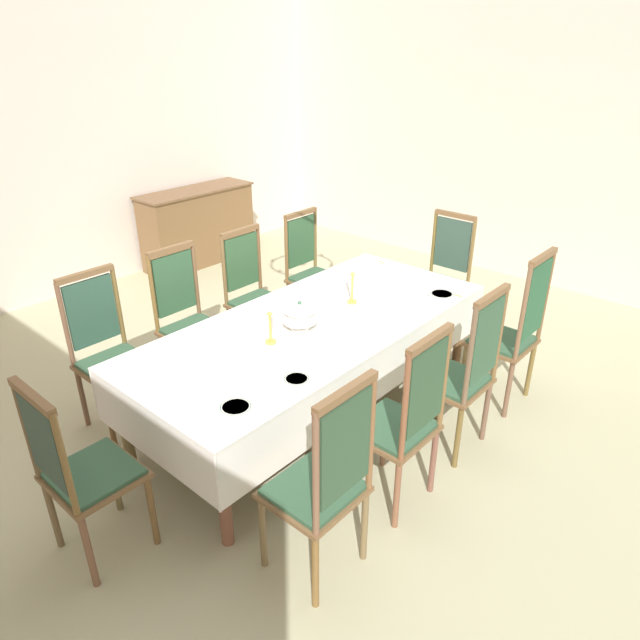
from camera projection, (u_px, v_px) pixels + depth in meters
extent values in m
cube|color=#B2B08A|center=(303.00, 406.00, 4.32)|extent=(7.11, 6.72, 0.04)
cube|color=beige|center=(49.00, 128.00, 5.58)|extent=(7.11, 0.08, 3.42)
cube|color=beige|center=(534.00, 122.00, 5.98)|extent=(0.08, 6.72, 3.42)
cylinder|color=brown|center=(223.00, 493.00, 2.97)|extent=(0.07, 0.07, 0.70)
cylinder|color=brown|center=(460.00, 330.00, 4.64)|extent=(0.07, 0.07, 0.70)
cylinder|color=brown|center=(124.00, 420.00, 3.54)|extent=(0.07, 0.07, 0.70)
cylinder|color=brown|center=(366.00, 299.00, 5.21)|extent=(0.07, 0.07, 0.70)
cube|color=brown|center=(314.00, 331.00, 3.95)|extent=(2.57, 1.04, 0.08)
cube|color=brown|center=(314.00, 324.00, 3.93)|extent=(2.69, 1.16, 0.03)
cube|color=white|center=(314.00, 322.00, 3.92)|extent=(2.71, 1.18, 0.00)
cube|color=white|center=(381.00, 374.00, 3.66)|extent=(2.71, 0.00, 0.37)
cube|color=white|center=(258.00, 321.00, 4.35)|extent=(2.71, 0.00, 0.37)
cube|color=white|center=(150.00, 434.00, 3.10)|extent=(0.00, 1.18, 0.37)
cube|color=white|center=(418.00, 289.00, 4.91)|extent=(0.00, 1.18, 0.37)
cylinder|color=brown|center=(263.00, 532.00, 2.89)|extent=(0.04, 0.04, 0.46)
cylinder|color=brown|center=(313.00, 492.00, 3.14)|extent=(0.04, 0.04, 0.46)
cylinder|color=brown|center=(315.00, 571.00, 2.67)|extent=(0.04, 0.04, 0.46)
cylinder|color=brown|center=(364.00, 525.00, 2.93)|extent=(0.04, 0.04, 0.46)
cube|color=brown|center=(314.00, 492.00, 2.80)|extent=(0.44, 0.42, 0.03)
cube|color=#305239|center=(314.00, 488.00, 2.79)|extent=(0.40, 0.38, 0.02)
cylinder|color=brown|center=(316.00, 477.00, 2.40)|extent=(0.03, 0.03, 0.66)
cylinder|color=brown|center=(371.00, 434.00, 2.67)|extent=(0.03, 0.03, 0.66)
cube|color=#304D33|center=(345.00, 448.00, 2.52)|extent=(0.34, 0.02, 0.50)
cube|color=brown|center=(346.00, 392.00, 2.39)|extent=(0.40, 0.04, 0.04)
cylinder|color=brown|center=(158.00, 394.00, 4.02)|extent=(0.04, 0.04, 0.46)
cylinder|color=brown|center=(110.00, 418.00, 3.76)|extent=(0.04, 0.04, 0.46)
cylinder|color=brown|center=(131.00, 376.00, 4.23)|extent=(0.04, 0.04, 0.46)
cylinder|color=brown|center=(83.00, 397.00, 3.98)|extent=(0.04, 0.04, 0.46)
cube|color=brown|center=(115.00, 366.00, 3.89)|extent=(0.44, 0.42, 0.03)
cube|color=#305239|center=(115.00, 363.00, 3.88)|extent=(0.40, 0.38, 0.02)
cylinder|color=brown|center=(119.00, 307.00, 4.00)|extent=(0.03, 0.03, 0.61)
cylinder|color=brown|center=(65.00, 326.00, 3.73)|extent=(0.03, 0.03, 0.61)
cube|color=#2C4F3E|center=(92.00, 312.00, 3.85)|extent=(0.34, 0.02, 0.46)
cube|color=brown|center=(85.00, 274.00, 3.73)|extent=(0.40, 0.04, 0.04)
cylinder|color=brown|center=(346.00, 466.00, 3.34)|extent=(0.04, 0.04, 0.46)
cylinder|color=brown|center=(384.00, 436.00, 3.59)|extent=(0.04, 0.04, 0.46)
cylinder|color=brown|center=(397.00, 495.00, 3.12)|extent=(0.04, 0.04, 0.46)
cylinder|color=brown|center=(433.00, 460.00, 3.38)|extent=(0.04, 0.04, 0.46)
cube|color=brown|center=(392.00, 430.00, 3.25)|extent=(0.44, 0.42, 0.03)
cube|color=#305239|center=(392.00, 426.00, 3.24)|extent=(0.40, 0.38, 0.02)
cylinder|color=brown|center=(405.00, 409.00, 2.86)|extent=(0.03, 0.03, 0.64)
cylinder|color=brown|center=(444.00, 378.00, 3.12)|extent=(0.03, 0.03, 0.64)
cube|color=#2F4D32|center=(426.00, 388.00, 2.98)|extent=(0.34, 0.02, 0.49)
cube|color=brown|center=(431.00, 340.00, 2.85)|extent=(0.40, 0.04, 0.04)
cylinder|color=brown|center=(231.00, 358.00, 4.47)|extent=(0.04, 0.04, 0.46)
cylinder|color=brown|center=(192.00, 377.00, 4.22)|extent=(0.04, 0.04, 0.46)
cylinder|color=brown|center=(203.00, 344.00, 4.69)|extent=(0.04, 0.04, 0.46)
cylinder|color=brown|center=(164.00, 361.00, 4.43)|extent=(0.04, 0.04, 0.46)
cube|color=brown|center=(195.00, 332.00, 4.34)|extent=(0.44, 0.42, 0.03)
cube|color=#305239|center=(194.00, 329.00, 4.33)|extent=(0.40, 0.38, 0.02)
cylinder|color=brown|center=(196.00, 280.00, 4.45)|extent=(0.03, 0.03, 0.61)
cylinder|color=brown|center=(153.00, 295.00, 4.19)|extent=(0.03, 0.03, 0.61)
cube|color=#315637|center=(175.00, 284.00, 4.30)|extent=(0.34, 0.02, 0.46)
cube|color=brown|center=(170.00, 249.00, 4.18)|extent=(0.40, 0.04, 0.04)
cylinder|color=brown|center=(410.00, 415.00, 3.79)|extent=(0.04, 0.04, 0.46)
cylinder|color=brown|center=(439.00, 391.00, 4.05)|extent=(0.04, 0.04, 0.46)
cylinder|color=brown|center=(458.00, 437.00, 3.58)|extent=(0.04, 0.04, 0.46)
cylinder|color=brown|center=(486.00, 411.00, 3.83)|extent=(0.04, 0.04, 0.46)
cube|color=brown|center=(452.00, 382.00, 3.70)|extent=(0.44, 0.42, 0.03)
cube|color=#305239|center=(452.00, 379.00, 3.69)|extent=(0.40, 0.38, 0.02)
cylinder|color=brown|center=(470.00, 358.00, 3.31)|extent=(0.03, 0.03, 0.66)
cylinder|color=brown|center=(500.00, 334.00, 3.57)|extent=(0.03, 0.03, 0.66)
cube|color=#34573C|center=(486.00, 341.00, 3.43)|extent=(0.34, 0.02, 0.50)
cube|color=brown|center=(493.00, 296.00, 3.30)|extent=(0.40, 0.04, 0.04)
cylinder|color=brown|center=(291.00, 329.00, 4.93)|extent=(0.04, 0.04, 0.46)
cylinder|color=brown|center=(259.00, 345.00, 4.67)|extent=(0.04, 0.04, 0.46)
cylinder|color=brown|center=(262.00, 317.00, 5.14)|extent=(0.04, 0.04, 0.46)
cylinder|color=brown|center=(230.00, 331.00, 4.88)|extent=(0.04, 0.04, 0.46)
cube|color=brown|center=(259.00, 304.00, 4.80)|extent=(0.44, 0.42, 0.03)
cube|color=#305239|center=(259.00, 302.00, 4.79)|extent=(0.40, 0.38, 0.02)
cylinder|color=brown|center=(259.00, 259.00, 4.91)|extent=(0.03, 0.03, 0.59)
cylinder|color=brown|center=(224.00, 271.00, 4.64)|extent=(0.03, 0.03, 0.59)
cube|color=#325735|center=(242.00, 262.00, 4.76)|extent=(0.34, 0.02, 0.45)
cube|color=brown|center=(240.00, 231.00, 4.64)|extent=(0.40, 0.04, 0.04)
cylinder|color=brown|center=(463.00, 372.00, 4.28)|extent=(0.04, 0.04, 0.46)
cylinder|color=brown|center=(487.00, 354.00, 4.54)|extent=(0.04, 0.04, 0.46)
cylinder|color=brown|center=(508.00, 390.00, 4.07)|extent=(0.04, 0.04, 0.46)
cylinder|color=brown|center=(530.00, 369.00, 4.32)|extent=(0.04, 0.04, 0.46)
cube|color=brown|center=(501.00, 342.00, 4.19)|extent=(0.44, 0.42, 0.03)
cube|color=#305239|center=(502.00, 339.00, 4.18)|extent=(0.40, 0.38, 0.02)
cylinder|color=brown|center=(523.00, 314.00, 3.79)|extent=(0.03, 0.03, 0.70)
cylinder|color=brown|center=(546.00, 296.00, 4.05)|extent=(0.03, 0.03, 0.70)
cube|color=#295939|center=(535.00, 300.00, 3.90)|extent=(0.34, 0.02, 0.53)
cube|color=brown|center=(543.00, 257.00, 3.76)|extent=(0.40, 0.04, 0.04)
cylinder|color=brown|center=(344.00, 303.00, 5.41)|extent=(0.04, 0.04, 0.46)
cylinder|color=brown|center=(317.00, 316.00, 5.16)|extent=(0.04, 0.04, 0.46)
cylinder|color=brown|center=(316.00, 293.00, 5.63)|extent=(0.04, 0.04, 0.46)
cylinder|color=brown|center=(289.00, 305.00, 5.37)|extent=(0.04, 0.04, 0.46)
cube|color=brown|center=(316.00, 280.00, 5.29)|extent=(0.44, 0.42, 0.03)
cube|color=#305239|center=(316.00, 278.00, 5.27)|extent=(0.40, 0.38, 0.02)
cylinder|color=brown|center=(315.00, 239.00, 5.39)|extent=(0.03, 0.03, 0.59)
cylinder|color=brown|center=(286.00, 250.00, 5.13)|extent=(0.03, 0.03, 0.59)
cube|color=#2F5635|center=(301.00, 241.00, 5.25)|extent=(0.34, 0.02, 0.45)
cube|color=brown|center=(301.00, 213.00, 5.13)|extent=(0.40, 0.04, 0.04)
cylinder|color=brown|center=(114.00, 478.00, 3.24)|extent=(0.04, 0.04, 0.46)
cylinder|color=brown|center=(152.00, 511.00, 3.02)|extent=(0.04, 0.04, 0.46)
cylinder|color=brown|center=(53.00, 513.00, 3.00)|extent=(0.04, 0.04, 0.46)
cylinder|color=brown|center=(89.00, 552.00, 2.78)|extent=(0.04, 0.04, 0.46)
cube|color=brown|center=(94.00, 476.00, 2.90)|extent=(0.42, 0.44, 0.03)
cube|color=#305239|center=(94.00, 472.00, 2.89)|extent=(0.38, 0.40, 0.02)
cylinder|color=brown|center=(27.00, 431.00, 2.76)|extent=(0.03, 0.03, 0.57)
cylinder|color=brown|center=(65.00, 466.00, 2.53)|extent=(0.03, 0.03, 0.57)
cube|color=#374C3F|center=(44.00, 443.00, 2.63)|extent=(0.02, 0.34, 0.43)
cube|color=brown|center=(31.00, 396.00, 2.52)|extent=(0.04, 0.40, 0.04)
cylinder|color=brown|center=(444.00, 322.00, 5.04)|extent=(0.04, 0.04, 0.46)
cylinder|color=brown|center=(408.00, 310.00, 5.27)|extent=(0.04, 0.04, 0.46)
cylinder|color=brown|center=(463.00, 309.00, 5.28)|extent=(0.04, 0.04, 0.46)
cylinder|color=brown|center=(428.00, 298.00, 5.51)|extent=(0.04, 0.04, 0.46)
cube|color=brown|center=(438.00, 286.00, 5.17)|extent=(0.42, 0.44, 0.03)
cube|color=#305239|center=(438.00, 283.00, 5.16)|extent=(0.38, 0.40, 0.02)
cylinder|color=brown|center=(472.00, 252.00, 5.04)|extent=(0.03, 0.03, 0.60)
cylinder|color=brown|center=(433.00, 243.00, 5.27)|extent=(0.03, 0.03, 0.60)
cube|color=#334C40|center=(452.00, 244.00, 5.14)|extent=(0.02, 0.34, 0.46)
cube|color=brown|center=(456.00, 215.00, 5.02)|extent=(0.04, 0.40, 0.04)
cylinder|color=white|center=(300.00, 327.00, 3.82)|extent=(0.13, 0.13, 0.02)
ellipsoid|color=white|center=(300.00, 318.00, 3.79)|extent=(0.24, 0.24, 0.11)
ellipsoid|color=white|center=(300.00, 310.00, 3.76)|extent=(0.22, 0.22, 0.09)
sphere|color=#426C54|center=(300.00, 303.00, 3.74)|extent=(0.03, 0.03, 0.03)
cylinder|color=gold|center=(271.00, 342.00, 3.64)|extent=(0.07, 0.07, 0.02)
cylinder|color=gold|center=(270.00, 327.00, 3.59)|extent=(0.02, 0.02, 0.19)
cone|color=gold|center=(269.00, 312.00, 3.54)|extent=(0.04, 0.04, 0.02)
cylinder|color=silver|center=(269.00, 304.00, 3.52)|extent=(0.02, 0.02, 0.10)
cylinder|color=gold|center=(352.00, 302.00, 4.20)|extent=(0.07, 0.07, 0.02)
cylinder|color=gold|center=(352.00, 287.00, 4.15)|extent=(0.02, 0.02, 0.21)
cone|color=gold|center=(353.00, 273.00, 4.10)|extent=(0.04, 0.04, 0.02)
cylinder|color=silver|center=(353.00, 265.00, 4.07)|extent=(0.02, 0.02, 0.10)
cylinder|color=white|center=(442.00, 296.00, 4.26)|extent=(0.18, 0.18, 0.04)
cylinder|color=white|center=(442.00, 295.00, 4.26)|extent=(0.15, 0.15, 0.03)
torus|color=#426C54|center=(442.00, 294.00, 4.25)|extent=(0.18, 0.18, 0.01)
cylinder|color=white|center=(369.00, 261.00, 4.93)|extent=(0.18, 0.18, 0.04)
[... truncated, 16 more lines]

